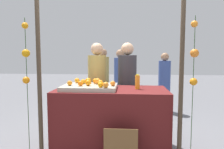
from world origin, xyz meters
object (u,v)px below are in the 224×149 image
Objects in this scene: vendor_right at (127,92)px; orange_0 at (100,83)px; juice_bottle at (137,82)px; orange_1 at (106,85)px; vendor_left at (97,91)px; stall_counter at (111,119)px.

orange_0 is at bearing -116.80° from vendor_right.
orange_0 is 0.37× the size of juice_bottle.
vendor_right is at bearing 103.16° from juice_bottle.
juice_bottle is at bearing 34.26° from orange_1.
vendor_left is at bearing 105.02° from orange_1.
juice_bottle is 0.13× the size of vendor_right.
juice_bottle is 0.13× the size of vendor_left.
vendor_right is (-0.15, 0.66, -0.26)m from juice_bottle.
orange_0 is 0.23m from orange_1.
orange_0 is 0.88m from vendor_right.
orange_1 reaches higher than stall_counter.
juice_bottle reaches higher than stall_counter.
stall_counter is 0.81m from vendor_left.
vendor_left is at bearing 114.28° from stall_counter.
vendor_left is (-0.31, 0.69, 0.30)m from stall_counter.
juice_bottle is at bearing -43.93° from vendor_left.
stall_counter is 0.78m from vendor_right.
vendor_left is (-0.16, 0.76, -0.26)m from orange_0.
vendor_right is (0.38, 0.75, -0.26)m from orange_0.
orange_1 is 1.03m from vendor_right.
juice_bottle reaches higher than orange_0.
stall_counter is at bearing 26.24° from orange_0.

